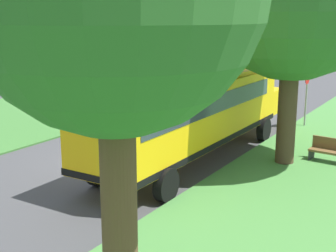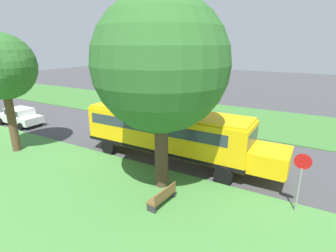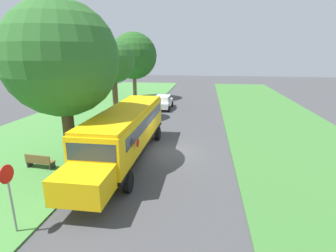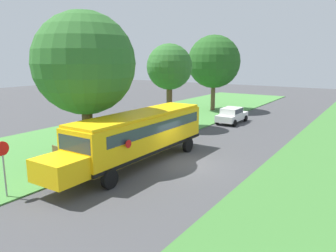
{
  "view_description": "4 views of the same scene",
  "coord_description": "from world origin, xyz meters",
  "px_view_note": "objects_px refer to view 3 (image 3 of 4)",
  "views": [
    {
      "loc": [
        -10.52,
        13.12,
        5.23
      ],
      "look_at": [
        -1.66,
        -1.22,
        1.24
      ],
      "focal_mm": 50.0,
      "sensor_mm": 36.0,
      "label": 1
    },
    {
      "loc": [
        -15.83,
        -9.07,
        6.97
      ],
      "look_at": [
        -0.94,
        -0.5,
        1.62
      ],
      "focal_mm": 28.0,
      "sensor_mm": 36.0,
      "label": 2
    },
    {
      "loc": [
        2.16,
        -16.41,
        6.5
      ],
      "look_at": [
        -0.38,
        1.24,
        1.46
      ],
      "focal_mm": 28.0,
      "sensor_mm": 36.0,
      "label": 3
    },
    {
      "loc": [
        9.64,
        -16.84,
        6.47
      ],
      "look_at": [
        -2.76,
        2.04,
        1.74
      ],
      "focal_mm": 35.0,
      "sensor_mm": 36.0,
      "label": 4
    }
  ],
  "objects_px": {
    "oak_tree_roadside_mid": "(113,62)",
    "stop_sign": "(10,191)",
    "school_bus": "(126,130)",
    "park_bench": "(40,162)",
    "oak_tree_beside_bus": "(58,58)",
    "car_white_nearest": "(163,101)",
    "oak_tree_far_end": "(133,56)"
  },
  "relations": [
    {
      "from": "school_bus",
      "to": "park_bench",
      "type": "distance_m",
      "value": 5.2
    },
    {
      "from": "school_bus",
      "to": "park_bench",
      "type": "xyz_separation_m",
      "value": [
        -4.49,
        -2.19,
        -1.45
      ]
    },
    {
      "from": "school_bus",
      "to": "oak_tree_beside_bus",
      "type": "xyz_separation_m",
      "value": [
        -3.17,
        -1.34,
        4.26
      ]
    },
    {
      "from": "oak_tree_beside_bus",
      "to": "car_white_nearest",
      "type": "bearing_deg",
      "value": 79.96
    },
    {
      "from": "oak_tree_beside_bus",
      "to": "oak_tree_far_end",
      "type": "height_order",
      "value": "oak_tree_beside_bus"
    },
    {
      "from": "school_bus",
      "to": "stop_sign",
      "type": "height_order",
      "value": "school_bus"
    },
    {
      "from": "oak_tree_far_end",
      "to": "park_bench",
      "type": "bearing_deg",
      "value": -88.02
    },
    {
      "from": "school_bus",
      "to": "oak_tree_far_end",
      "type": "distance_m",
      "value": 22.43
    },
    {
      "from": "stop_sign",
      "to": "car_white_nearest",
      "type": "bearing_deg",
      "value": 85.48
    },
    {
      "from": "oak_tree_roadside_mid",
      "to": "stop_sign",
      "type": "distance_m",
      "value": 17.5
    },
    {
      "from": "car_white_nearest",
      "to": "oak_tree_roadside_mid",
      "type": "xyz_separation_m",
      "value": [
        -3.83,
        -5.85,
        4.76
      ]
    },
    {
      "from": "school_bus",
      "to": "stop_sign",
      "type": "distance_m",
      "value": 7.68
    },
    {
      "from": "oak_tree_beside_bus",
      "to": "park_bench",
      "type": "distance_m",
      "value": 5.93
    },
    {
      "from": "stop_sign",
      "to": "oak_tree_roadside_mid",
      "type": "bearing_deg",
      "value": 96.84
    },
    {
      "from": "car_white_nearest",
      "to": "park_bench",
      "type": "height_order",
      "value": "car_white_nearest"
    },
    {
      "from": "oak_tree_beside_bus",
      "to": "stop_sign",
      "type": "xyz_separation_m",
      "value": [
        1.16,
        -6.07,
        -4.45
      ]
    },
    {
      "from": "school_bus",
      "to": "car_white_nearest",
      "type": "distance_m",
      "value": 15.41
    },
    {
      "from": "car_white_nearest",
      "to": "oak_tree_far_end",
      "type": "height_order",
      "value": "oak_tree_far_end"
    },
    {
      "from": "oak_tree_roadside_mid",
      "to": "park_bench",
      "type": "height_order",
      "value": "oak_tree_roadside_mid"
    },
    {
      "from": "car_white_nearest",
      "to": "oak_tree_beside_bus",
      "type": "bearing_deg",
      "value": -100.04
    },
    {
      "from": "oak_tree_roadside_mid",
      "to": "stop_sign",
      "type": "bearing_deg",
      "value": -83.16
    },
    {
      "from": "car_white_nearest",
      "to": "stop_sign",
      "type": "relative_size",
      "value": 1.61
    },
    {
      "from": "stop_sign",
      "to": "park_bench",
      "type": "relative_size",
      "value": 1.67
    },
    {
      "from": "car_white_nearest",
      "to": "stop_sign",
      "type": "bearing_deg",
      "value": -94.52
    },
    {
      "from": "oak_tree_roadside_mid",
      "to": "oak_tree_far_end",
      "type": "distance_m",
      "value": 11.96
    },
    {
      "from": "oak_tree_far_end",
      "to": "park_bench",
      "type": "distance_m",
      "value": 24.24
    },
    {
      "from": "oak_tree_roadside_mid",
      "to": "park_bench",
      "type": "relative_size",
      "value": 4.72
    },
    {
      "from": "school_bus",
      "to": "oak_tree_roadside_mid",
      "type": "distance_m",
      "value": 11.0
    },
    {
      "from": "car_white_nearest",
      "to": "oak_tree_beside_bus",
      "type": "height_order",
      "value": "oak_tree_beside_bus"
    },
    {
      "from": "school_bus",
      "to": "stop_sign",
      "type": "xyz_separation_m",
      "value": [
        -2.01,
        -7.41,
        -0.19
      ]
    },
    {
      "from": "school_bus",
      "to": "stop_sign",
      "type": "bearing_deg",
      "value": -105.19
    },
    {
      "from": "school_bus",
      "to": "oak_tree_far_end",
      "type": "height_order",
      "value": "oak_tree_far_end"
    }
  ]
}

